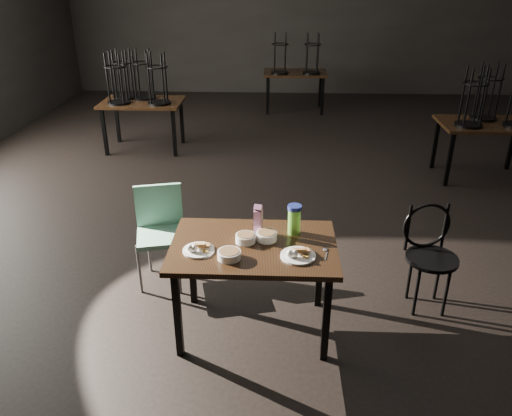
{
  "coord_description": "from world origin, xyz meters",
  "views": [
    {
      "loc": [
        -0.49,
        -5.34,
        2.55
      ],
      "look_at": [
        -0.64,
        -1.82,
        0.85
      ],
      "focal_mm": 35.0,
      "sensor_mm": 36.0,
      "label": 1
    }
  ],
  "objects_px": {
    "bentwood_chair": "(429,249)",
    "main_table": "(254,254)",
    "juice_carton": "(258,220)",
    "water_bottle": "(294,219)",
    "school_chair": "(160,226)"
  },
  "relations": [
    {
      "from": "bentwood_chair",
      "to": "school_chair",
      "type": "distance_m",
      "value": 2.25
    },
    {
      "from": "school_chair",
      "to": "bentwood_chair",
      "type": "bearing_deg",
      "value": -20.26
    },
    {
      "from": "bentwood_chair",
      "to": "juice_carton",
      "type": "bearing_deg",
      "value": -179.53
    },
    {
      "from": "main_table",
      "to": "bentwood_chair",
      "type": "height_order",
      "value": "bentwood_chair"
    },
    {
      "from": "main_table",
      "to": "juice_carton",
      "type": "bearing_deg",
      "value": 81.86
    },
    {
      "from": "bentwood_chair",
      "to": "school_chair",
      "type": "relative_size",
      "value": 1.0
    },
    {
      "from": "bentwood_chair",
      "to": "main_table",
      "type": "bearing_deg",
      "value": -172.59
    },
    {
      "from": "water_bottle",
      "to": "school_chair",
      "type": "bearing_deg",
      "value": 156.98
    },
    {
      "from": "main_table",
      "to": "school_chair",
      "type": "xyz_separation_m",
      "value": [
        -0.84,
        0.67,
        -0.15
      ]
    },
    {
      "from": "main_table",
      "to": "water_bottle",
      "type": "relative_size",
      "value": 5.2
    },
    {
      "from": "juice_carton",
      "to": "water_bottle",
      "type": "distance_m",
      "value": 0.27
    },
    {
      "from": "juice_carton",
      "to": "water_bottle",
      "type": "bearing_deg",
      "value": 0.29
    },
    {
      "from": "main_table",
      "to": "bentwood_chair",
      "type": "bearing_deg",
      "value": 15.99
    },
    {
      "from": "main_table",
      "to": "school_chair",
      "type": "distance_m",
      "value": 1.08
    },
    {
      "from": "main_table",
      "to": "juice_carton",
      "type": "xyz_separation_m",
      "value": [
        0.03,
        0.18,
        0.19
      ]
    }
  ]
}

